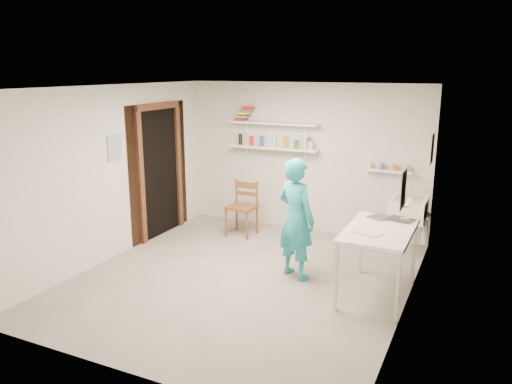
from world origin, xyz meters
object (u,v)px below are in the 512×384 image
at_px(belfast_sink, 408,209).
at_px(man, 296,219).
at_px(wall_clock, 296,194).
at_px(work_table, 377,262).
at_px(desk_lamp, 406,202).
at_px(wooden_chair, 242,207).

relative_size(belfast_sink, man, 0.39).
relative_size(belfast_sink, wall_clock, 2.15).
xyz_separation_m(work_table, desk_lamp, (0.20, 0.49, 0.63)).
distance_m(belfast_sink, wooden_chair, 2.55).
distance_m(wall_clock, work_table, 1.35).
bearing_deg(work_table, belfast_sink, 85.67).
relative_size(man, wooden_chair, 1.67).
xyz_separation_m(belfast_sink, wooden_chair, (-2.54, -0.17, -0.24)).
distance_m(belfast_sink, man, 1.78).
height_order(wall_clock, desk_lamp, wall_clock).
xyz_separation_m(wall_clock, desk_lamp, (1.35, 0.18, 0.01)).
xyz_separation_m(wooden_chair, work_table, (2.43, -1.29, -0.05)).
relative_size(work_table, desk_lamp, 8.00).
height_order(man, desk_lamp, man).
distance_m(belfast_sink, wall_clock, 1.73).
relative_size(belfast_sink, work_table, 0.49).
bearing_deg(desk_lamp, belfast_sink, 95.57).
distance_m(work_table, desk_lamp, 0.83).
height_order(man, wall_clock, man).
height_order(wooden_chair, work_table, wooden_chair).
xyz_separation_m(belfast_sink, work_table, (-0.11, -1.45, -0.29)).
distance_m(man, wall_clock, 0.34).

